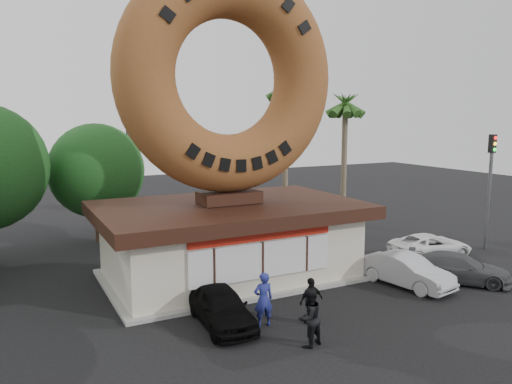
{
  "coord_description": "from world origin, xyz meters",
  "views": [
    {
      "loc": [
        -8.64,
        -13.39,
        7.03
      ],
      "look_at": [
        0.27,
        4.0,
        4.03
      ],
      "focal_mm": 35.0,
      "sensor_mm": 36.0,
      "label": 1
    }
  ],
  "objects_px": {
    "car_black": "(221,307)",
    "car_silver": "(406,271)",
    "person_center": "(309,318)",
    "car_grey": "(459,268)",
    "donut_shop": "(230,238)",
    "street_lamp": "(131,159)",
    "person_left": "(263,299)",
    "person_right": "(311,301)",
    "giant_donut": "(228,78)",
    "car_white": "(431,246)",
    "traffic_signal": "(490,177)"
  },
  "relations": [
    {
      "from": "car_silver",
      "to": "person_center",
      "type": "bearing_deg",
      "value": -168.25
    },
    {
      "from": "giant_donut",
      "to": "car_black",
      "type": "xyz_separation_m",
      "value": [
        -2.36,
        -4.57,
        -7.95
      ]
    },
    {
      "from": "car_grey",
      "to": "car_black",
      "type": "bearing_deg",
      "value": 135.62
    },
    {
      "from": "person_right",
      "to": "car_white",
      "type": "height_order",
      "value": "person_right"
    },
    {
      "from": "person_right",
      "to": "street_lamp",
      "type": "bearing_deg",
      "value": -86.92
    },
    {
      "from": "person_center",
      "to": "person_right",
      "type": "xyz_separation_m",
      "value": [
        1.0,
        1.4,
        -0.11
      ]
    },
    {
      "from": "person_left",
      "to": "person_center",
      "type": "height_order",
      "value": "person_left"
    },
    {
      "from": "street_lamp",
      "to": "person_center",
      "type": "relative_size",
      "value": 4.36
    },
    {
      "from": "car_grey",
      "to": "car_white",
      "type": "relative_size",
      "value": 1.0
    },
    {
      "from": "donut_shop",
      "to": "person_right",
      "type": "xyz_separation_m",
      "value": [
        0.41,
        -5.83,
        -0.96
      ]
    },
    {
      "from": "person_center",
      "to": "giant_donut",
      "type": "bearing_deg",
      "value": -110.1
    },
    {
      "from": "car_black",
      "to": "car_grey",
      "type": "bearing_deg",
      "value": 0.92
    },
    {
      "from": "street_lamp",
      "to": "car_white",
      "type": "relative_size",
      "value": 1.91
    },
    {
      "from": "car_black",
      "to": "car_grey",
      "type": "xyz_separation_m",
      "value": [
        10.76,
        -0.51,
        -0.04
      ]
    },
    {
      "from": "person_left",
      "to": "car_black",
      "type": "distance_m",
      "value": 1.45
    },
    {
      "from": "donut_shop",
      "to": "street_lamp",
      "type": "relative_size",
      "value": 1.4
    },
    {
      "from": "donut_shop",
      "to": "giant_donut",
      "type": "bearing_deg",
      "value": 90.0
    },
    {
      "from": "traffic_signal",
      "to": "car_silver",
      "type": "bearing_deg",
      "value": -162.84
    },
    {
      "from": "donut_shop",
      "to": "giant_donut",
      "type": "relative_size",
      "value": 1.17
    },
    {
      "from": "car_black",
      "to": "street_lamp",
      "type": "bearing_deg",
      "value": 91.69
    },
    {
      "from": "person_center",
      "to": "car_silver",
      "type": "bearing_deg",
      "value": -172.7
    },
    {
      "from": "donut_shop",
      "to": "car_black",
      "type": "relative_size",
      "value": 2.95
    },
    {
      "from": "street_lamp",
      "to": "traffic_signal",
      "type": "distance_m",
      "value": 19.9
    },
    {
      "from": "traffic_signal",
      "to": "car_grey",
      "type": "bearing_deg",
      "value": -151.17
    },
    {
      "from": "car_black",
      "to": "car_silver",
      "type": "xyz_separation_m",
      "value": [
        8.38,
        0.1,
        0.01
      ]
    },
    {
      "from": "person_right",
      "to": "car_silver",
      "type": "xyz_separation_m",
      "value": [
        5.61,
        1.38,
        -0.14
      ]
    },
    {
      "from": "person_center",
      "to": "street_lamp",
      "type": "bearing_deg",
      "value": -101.25
    },
    {
      "from": "person_center",
      "to": "car_silver",
      "type": "relative_size",
      "value": 0.46
    },
    {
      "from": "donut_shop",
      "to": "car_black",
      "type": "distance_m",
      "value": 5.25
    },
    {
      "from": "car_white",
      "to": "person_right",
      "type": "bearing_deg",
      "value": 120.09
    },
    {
      "from": "person_center",
      "to": "car_grey",
      "type": "relative_size",
      "value": 0.44
    },
    {
      "from": "giant_donut",
      "to": "car_black",
      "type": "height_order",
      "value": "giant_donut"
    },
    {
      "from": "street_lamp",
      "to": "car_black",
      "type": "height_order",
      "value": "street_lamp"
    },
    {
      "from": "traffic_signal",
      "to": "car_black",
      "type": "height_order",
      "value": "traffic_signal"
    },
    {
      "from": "donut_shop",
      "to": "car_white",
      "type": "relative_size",
      "value": 2.67
    },
    {
      "from": "person_left",
      "to": "street_lamp",
      "type": "bearing_deg",
      "value": -81.02
    },
    {
      "from": "giant_donut",
      "to": "person_right",
      "type": "bearing_deg",
      "value": -85.96
    },
    {
      "from": "car_silver",
      "to": "person_right",
      "type": "bearing_deg",
      "value": -177.21
    },
    {
      "from": "person_left",
      "to": "car_grey",
      "type": "height_order",
      "value": "person_left"
    },
    {
      "from": "person_center",
      "to": "car_black",
      "type": "relative_size",
      "value": 0.48
    },
    {
      "from": "person_center",
      "to": "car_black",
      "type": "height_order",
      "value": "person_center"
    },
    {
      "from": "traffic_signal",
      "to": "person_right",
      "type": "xyz_separation_m",
      "value": [
        -13.59,
        -3.84,
        -3.06
      ]
    },
    {
      "from": "person_center",
      "to": "car_grey",
      "type": "xyz_separation_m",
      "value": [
        9.0,
        2.16,
        -0.31
      ]
    },
    {
      "from": "car_silver",
      "to": "giant_donut",
      "type": "bearing_deg",
      "value": 132.44
    },
    {
      "from": "giant_donut",
      "to": "person_left",
      "type": "relative_size",
      "value": 5.13
    },
    {
      "from": "street_lamp",
      "to": "car_grey",
      "type": "distance_m",
      "value": 18.65
    },
    {
      "from": "person_right",
      "to": "car_grey",
      "type": "xyz_separation_m",
      "value": [
        7.99,
        0.76,
        -0.2
      ]
    },
    {
      "from": "donut_shop",
      "to": "person_center",
      "type": "distance_m",
      "value": 7.3
    },
    {
      "from": "giant_donut",
      "to": "car_grey",
      "type": "bearing_deg",
      "value": -31.18
    },
    {
      "from": "car_black",
      "to": "person_center",
      "type": "bearing_deg",
      "value": -52.86
    }
  ]
}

